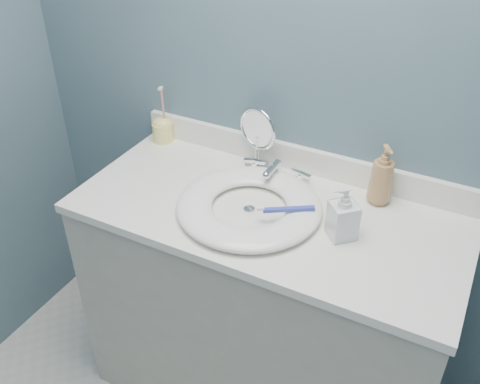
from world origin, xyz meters
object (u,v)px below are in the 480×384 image
Objects in this scene: soap_bottle_clear at (344,213)px; makeup_mirror at (258,136)px; soap_bottle_amber at (382,175)px; toothbrush_holder at (162,129)px.

makeup_mirror is at bearing -164.24° from soap_bottle_clear.
soap_bottle_clear is at bearing -138.28° from soap_bottle_amber.
makeup_mirror is 0.43m from soap_bottle_amber.
soap_bottle_amber is at bearing 123.98° from soap_bottle_clear.
soap_bottle_amber reaches higher than soap_bottle_clear.
soap_bottle_amber is 0.83m from toothbrush_holder.
soap_bottle_clear is at bearing -16.60° from makeup_mirror.
soap_bottle_clear is 0.75× the size of toothbrush_holder.
makeup_mirror is 1.13× the size of soap_bottle_amber.
toothbrush_holder is at bearing -150.15° from soap_bottle_clear.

